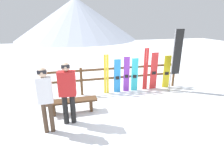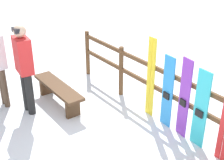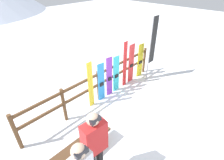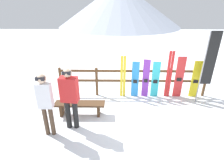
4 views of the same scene
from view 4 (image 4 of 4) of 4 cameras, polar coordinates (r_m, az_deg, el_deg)
ground_plane at (r=5.42m, az=8.21°, el=-13.66°), size 40.00×40.00×0.00m
mountain_backdrop at (r=27.97m, az=2.45°, el=23.33°), size 18.00×18.00×6.00m
fence at (r=6.55m, az=6.81°, el=0.18°), size 5.50×0.10×1.11m
bench at (r=5.61m, az=-10.44°, el=-8.26°), size 1.55×0.36×0.44m
person_red at (r=4.77m, az=-13.64°, el=-4.86°), size 0.49×0.31×1.78m
person_white at (r=4.68m, az=-20.98°, el=-6.17°), size 0.37×0.23×1.76m
ski_pair_yellow at (r=6.42m, az=3.61°, el=1.05°), size 0.19×0.02×1.59m
snowboard_blue at (r=6.49m, az=7.57°, el=0.12°), size 0.26×0.07×1.38m
snowboard_purple at (r=6.53m, az=10.97°, el=0.42°), size 0.24×0.08×1.46m
snowboard_cyan at (r=6.62m, az=13.97°, el=0.08°), size 0.27×0.07×1.38m
ski_pair_red at (r=6.68m, az=18.17°, el=1.63°), size 0.19×0.02×1.77m
snowboard_red at (r=6.84m, az=21.12°, el=0.77°), size 0.31×0.06×1.57m
snowboard_yellow at (r=7.10m, az=25.67°, el=0.16°), size 0.30×0.08×1.42m
rental_flag at (r=6.54m, az=28.85°, el=5.02°), size 0.40×0.04×2.51m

